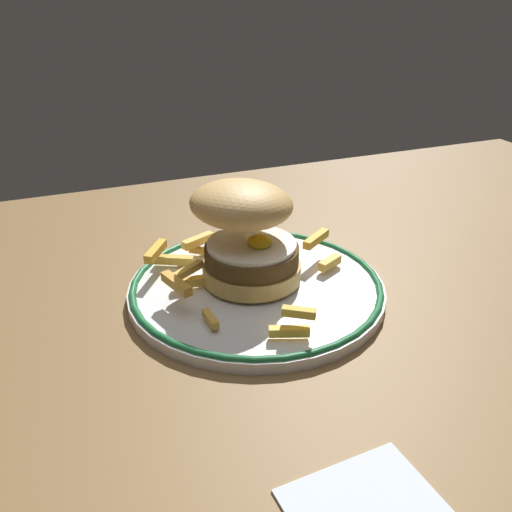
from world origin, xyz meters
The scene contains 4 objects.
ground_plane centered at (0.00, 0.00, -2.00)cm, with size 149.04×80.14×4.00cm, color brown.
dinner_plate centered at (2.63, 0.11, 0.84)cm, with size 27.73×27.73×1.60cm.
burger centered at (2.16, 1.77, 7.04)cm, with size 15.43×15.32×11.02cm.
fries_pile centered at (0.57, 2.30, 2.85)cm, with size 21.84×23.17×2.88cm.
Camera 1 is at (-16.61, -48.17, 31.23)cm, focal length 38.67 mm.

